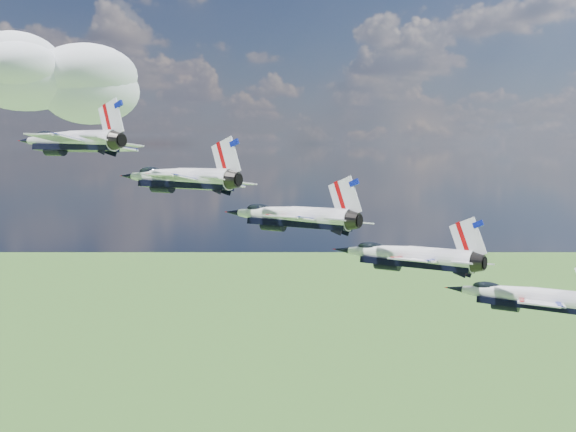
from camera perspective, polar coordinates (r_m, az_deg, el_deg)
cloud_far at (r=305.60m, az=-19.62°, el=10.25°), size 68.76×54.03×27.01m
jet_0 at (r=77.62m, az=-17.07°, el=5.72°), size 16.15×19.20×6.45m
jet_1 at (r=73.64m, az=-8.87°, el=3.01°), size 16.15×19.20×6.45m
jet_2 at (r=71.49m, az=0.00°, el=0.00°), size 16.15×19.20×6.45m
jet_3 at (r=71.34m, az=9.16°, el=-3.11°), size 16.15×19.20×6.45m
jet_4 at (r=73.19m, az=18.15°, el=-6.07°), size 16.15×19.20×6.45m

